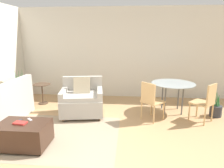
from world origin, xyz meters
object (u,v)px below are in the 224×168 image
object	(u,v)px
potted_plant	(21,96)
side_table	(42,90)
tv_remote_primary	(30,119)
ottoman	(24,134)
armchair	(82,100)
dining_chair_near_right	(206,100)
dining_table	(173,87)
potted_plant_small	(216,109)
book_stack	(20,123)
tv_remote_secondary	(19,121)
dining_chair_near_left	(151,99)

from	to	relation	value
potted_plant	side_table	world-z (taller)	potted_plant
tv_remote_primary	potted_plant	world-z (taller)	potted_plant
ottoman	potted_plant	bearing A→B (deg)	119.69
armchair	dining_chair_near_right	bearing A→B (deg)	-4.28
dining_table	potted_plant_small	xyz separation A→B (m)	(1.01, -0.22, -0.48)
armchair	dining_table	distance (m)	2.29
dining_table	potted_plant_small	distance (m)	1.14
ottoman	side_table	size ratio (longest dim) A/B	1.50
dining_table	potted_plant_small	size ratio (longest dim) A/B	1.62
armchair	side_table	bearing A→B (deg)	151.83
tv_remote_primary	potted_plant_small	bearing A→B (deg)	21.88
potted_plant	dining_chair_near_right	world-z (taller)	potted_plant
ottoman	side_table	world-z (taller)	side_table
book_stack	tv_remote_secondary	bearing A→B (deg)	130.56
potted_plant_small	side_table	bearing A→B (deg)	173.26
ottoman	dining_table	world-z (taller)	dining_table
tv_remote_secondary	dining_chair_near_left	size ratio (longest dim) A/B	0.19
dining_table	dining_chair_near_left	distance (m)	0.87
tv_remote_secondary	potted_plant_small	world-z (taller)	potted_plant_small
book_stack	potted_plant_small	size ratio (longest dim) A/B	0.34
armchair	ottoman	distance (m)	1.69
book_stack	dining_chair_near_left	distance (m)	2.70
tv_remote_secondary	side_table	distance (m)	2.24
tv_remote_secondary	side_table	size ratio (longest dim) A/B	0.30
dining_chair_near_left	ottoman	bearing A→B (deg)	-149.99
tv_remote_primary	tv_remote_secondary	xyz separation A→B (m)	(-0.16, -0.08, 0.00)
book_stack	potted_plant_small	xyz separation A→B (m)	(3.95, 1.73, -0.27)
armchair	side_table	xyz separation A→B (m)	(-1.32, 0.71, 0.04)
potted_plant_small	potted_plant	bearing A→B (deg)	174.91
book_stack	tv_remote_secondary	distance (m)	0.13
side_table	dining_chair_near_left	size ratio (longest dim) A/B	0.64
armchair	tv_remote_primary	world-z (taller)	armchair
ottoman	tv_remote_primary	bearing A→B (deg)	72.68
dining_chair_near_right	dining_chair_near_left	bearing A→B (deg)	180.00
ottoman	tv_remote_primary	world-z (taller)	tv_remote_primary
tv_remote_primary	side_table	world-z (taller)	side_table
tv_remote_primary	side_table	size ratio (longest dim) A/B	0.22
potted_plant	potted_plant_small	size ratio (longest dim) A/B	1.57
tv_remote_secondary	side_table	xyz separation A→B (m)	(-0.53, 2.17, -0.04)
tv_remote_primary	potted_plant_small	xyz separation A→B (m)	(3.87, 1.55, -0.26)
ottoman	potted_plant	size ratio (longest dim) A/B	0.84
side_table	potted_plant_small	size ratio (longest dim) A/B	0.88
tv_remote_secondary	dining_chair_near_left	world-z (taller)	dining_chair_near_left
tv_remote_primary	dining_table	world-z (taller)	dining_table
side_table	tv_remote_primary	bearing A→B (deg)	-71.66
tv_remote_secondary	armchair	bearing A→B (deg)	61.66
side_table	dining_chair_near_left	bearing A→B (deg)	-17.31
potted_plant	side_table	distance (m)	0.62
ottoman	dining_chair_near_left	xyz separation A→B (m)	(2.31, 1.33, 0.28)
tv_remote_secondary	dining_chair_near_left	xyz separation A→B (m)	(2.42, 1.25, 0.07)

